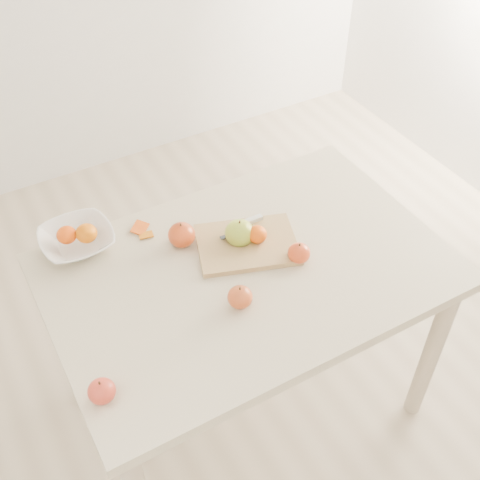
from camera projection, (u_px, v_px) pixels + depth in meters
ground at (246, 400)px, 2.34m from camera, size 3.50×3.50×0.00m
table at (248, 288)px, 1.89m from camera, size 1.20×0.80×0.75m
cutting_board at (247, 244)px, 1.88m from camera, size 0.36×0.31×0.02m
board_tangerine at (257, 234)px, 1.86m from camera, size 0.06×0.06×0.05m
fruit_bowl at (77, 240)px, 1.87m from camera, size 0.23×0.23×0.06m
bowl_tangerine_near at (67, 235)px, 1.84m from camera, size 0.06×0.06×0.05m
bowl_tangerine_far at (86, 233)px, 1.85m from camera, size 0.07×0.07×0.06m
orange_peel_a at (140, 229)px, 1.94m from camera, size 0.07×0.07×0.01m
orange_peel_b at (146, 235)px, 1.92m from camera, size 0.05×0.04×0.01m
paring_knife at (249, 222)px, 1.93m from camera, size 0.17×0.05×0.01m
apple_green at (240, 233)px, 1.87m from camera, size 0.09×0.09×0.08m
apple_red_a at (182, 235)px, 1.87m from camera, size 0.09×0.09×0.08m
apple_red_e at (299, 253)px, 1.82m from camera, size 0.07×0.07×0.06m
apple_red_c at (240, 297)px, 1.69m from camera, size 0.07×0.07×0.07m
apple_red_d at (102, 391)px, 1.47m from camera, size 0.07×0.07×0.06m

